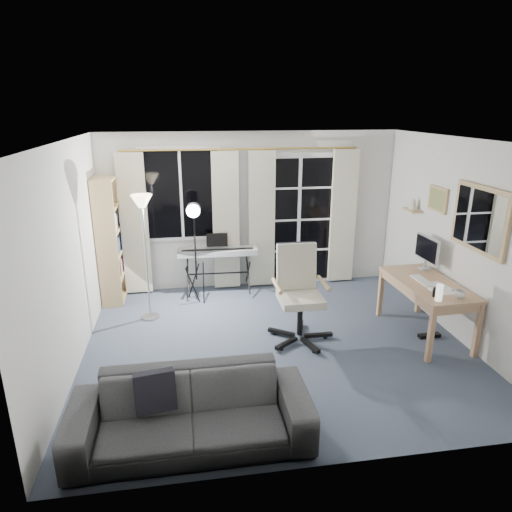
{
  "coord_description": "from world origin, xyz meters",
  "views": [
    {
      "loc": [
        -1.01,
        -4.82,
        2.74
      ],
      "look_at": [
        -0.18,
        0.35,
        1.02
      ],
      "focal_mm": 32.0,
      "sensor_mm": 36.0,
      "label": 1
    }
  ],
  "objects": [
    {
      "name": "floor",
      "position": [
        0.0,
        0.0,
        -0.01
      ],
      "size": [
        4.5,
        4.0,
        0.02
      ],
      "primitive_type": "cube",
      "color": "#3C4657",
      "rests_on": "ground"
    },
    {
      "name": "window",
      "position": [
        -1.05,
        1.97,
        1.5
      ],
      "size": [
        1.2,
        0.08,
        1.4
      ],
      "color": "white",
      "rests_on": "floor"
    },
    {
      "name": "french_door",
      "position": [
        0.75,
        1.97,
        1.03
      ],
      "size": [
        1.32,
        0.09,
        2.11
      ],
      "color": "white",
      "rests_on": "floor"
    },
    {
      "name": "curtains",
      "position": [
        -0.14,
        1.88,
        1.09
      ],
      "size": [
        3.6,
        0.07,
        2.13
      ],
      "color": "gold",
      "rests_on": "floor"
    },
    {
      "name": "bookshelf",
      "position": [
        -2.12,
        1.79,
        0.86
      ],
      "size": [
        0.29,
        0.85,
        1.82
      ],
      "rotation": [
        0.0,
        0.0,
        -0.0
      ],
      "color": "#A58457",
      "rests_on": "floor"
    },
    {
      "name": "torchiere_lamp",
      "position": [
        -1.54,
        0.98,
        1.36
      ],
      "size": [
        0.32,
        0.32,
        1.69
      ],
      "rotation": [
        0.0,
        0.0,
        0.24
      ],
      "color": "#B2B2B7",
      "rests_on": "floor"
    },
    {
      "name": "keyboard_piano",
      "position": [
        -0.55,
        1.7,
        0.65
      ],
      "size": [
        1.2,
        0.61,
        0.86
      ],
      "rotation": [
        0.0,
        0.0,
        -0.04
      ],
      "color": "black",
      "rests_on": "floor"
    },
    {
      "name": "studio_light",
      "position": [
        -0.89,
        1.4,
        1.21
      ],
      "size": [
        0.28,
        0.3,
        1.51
      ],
      "rotation": [
        0.0,
        0.0,
        -0.08
      ],
      "color": "black",
      "rests_on": "floor"
    },
    {
      "name": "office_chair",
      "position": [
        0.31,
        0.18,
        0.69
      ],
      "size": [
        0.77,
        0.81,
        1.17
      ],
      "rotation": [
        0.0,
        0.0,
        -0.0
      ],
      "color": "black",
      "rests_on": "floor"
    },
    {
      "name": "desk",
      "position": [
        1.88,
        -0.04,
        0.62
      ],
      "size": [
        0.7,
        1.33,
        0.7
      ],
      "rotation": [
        0.0,
        0.0,
        0.04
      ],
      "color": "#AA7D57",
      "rests_on": "floor"
    },
    {
      "name": "monitor",
      "position": [
        2.08,
        0.41,
        0.97
      ],
      "size": [
        0.17,
        0.51,
        0.44
      ],
      "rotation": [
        0.0,
        0.0,
        0.04
      ],
      "color": "silver",
      "rests_on": "desk"
    },
    {
      "name": "desk_clutter",
      "position": [
        1.82,
        -0.27,
        0.55
      ],
      "size": [
        0.4,
        0.8,
        0.89
      ],
      "rotation": [
        0.0,
        0.0,
        0.04
      ],
      "color": "white",
      "rests_on": "desk"
    },
    {
      "name": "mug",
      "position": [
        1.98,
        -0.54,
        0.76
      ],
      "size": [
        0.12,
        0.1,
        0.12
      ],
      "primitive_type": "imported",
      "rotation": [
        0.0,
        0.0,
        0.04
      ],
      "color": "silver",
      "rests_on": "desk"
    },
    {
      "name": "wall_mirror",
      "position": [
        2.22,
        -0.35,
        1.55
      ],
      "size": [
        0.04,
        0.94,
        0.74
      ],
      "color": "#A58457",
      "rests_on": "floor"
    },
    {
      "name": "framed_print",
      "position": [
        2.23,
        0.55,
        1.6
      ],
      "size": [
        0.03,
        0.42,
        0.32
      ],
      "color": "#A58457",
      "rests_on": "floor"
    },
    {
      "name": "wall_shelf",
      "position": [
        2.16,
        1.05,
        1.41
      ],
      "size": [
        0.16,
        0.3,
        0.18
      ],
      "color": "#A58457",
      "rests_on": "floor"
    },
    {
      "name": "sofa",
      "position": [
        -1.04,
        -1.55,
        0.39
      ],
      "size": [
        2.01,
        0.59,
        0.79
      ],
      "rotation": [
        0.0,
        0.0,
        0.0
      ],
      "color": "#272729",
      "rests_on": "floor"
    }
  ]
}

